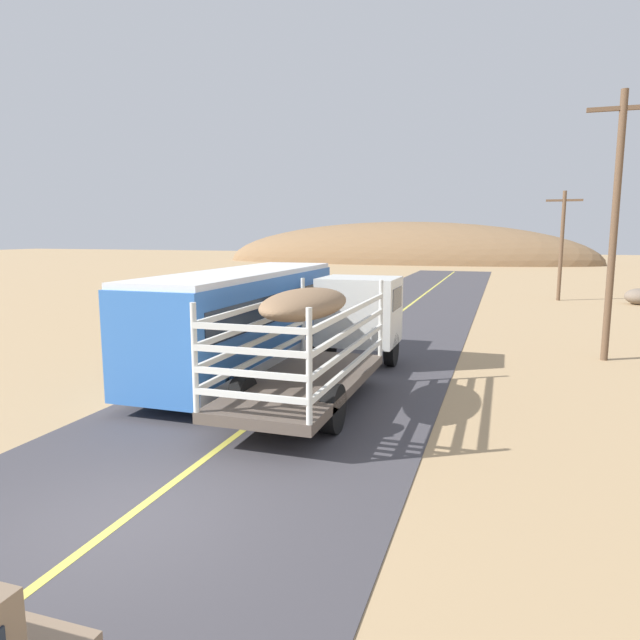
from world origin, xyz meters
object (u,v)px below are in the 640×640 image
(livestock_truck, at_px, (342,321))
(bus, at_px, (244,318))
(boulder_near_shoulder, at_px, (640,297))
(power_pole_far, at_px, (562,242))
(power_pole_mid, at_px, (615,220))

(livestock_truck, distance_m, bus, 3.11)
(boulder_near_shoulder, bearing_deg, power_pole_far, 169.80)
(power_pole_far, bearing_deg, power_pole_mid, -90.00)
(livestock_truck, height_order, bus, bus)
(power_pole_mid, bearing_deg, livestock_truck, -145.87)
(livestock_truck, bearing_deg, bus, -176.21)
(bus, relative_size, power_pole_far, 1.42)
(livestock_truck, relative_size, boulder_near_shoulder, 5.59)
(power_pole_far, height_order, boulder_near_shoulder, power_pole_far)
(bus, height_order, power_pole_mid, power_pole_mid)
(bus, xyz_separation_m, power_pole_mid, (11.06, 5.60, 3.05))
(power_pole_far, relative_size, boulder_near_shoulder, 4.05)
(bus, xyz_separation_m, boulder_near_shoulder, (15.63, 23.23, -1.25))
(boulder_near_shoulder, bearing_deg, bus, -123.94)
(power_pole_mid, xyz_separation_m, power_pole_far, (0.00, 18.46, -1.00))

